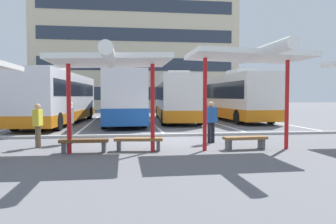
{
  "coord_description": "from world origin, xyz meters",
  "views": [
    {
      "loc": [
        -1.97,
        -13.66,
        1.86
      ],
      "look_at": [
        0.33,
        3.33,
        1.04
      ],
      "focal_mm": 34.86,
      "sensor_mm": 36.0,
      "label": 1
    }
  ],
  "objects_px": {
    "waiting_shelter_2": "(250,58)",
    "waiting_passenger_0": "(38,122)",
    "waiting_passenger_1": "(211,119)",
    "bench_2": "(139,141)",
    "coach_bus_1": "(121,98)",
    "bench_1": "(84,143)",
    "coach_bus_2": "(175,99)",
    "waiting_shelter_1": "(111,63)",
    "waiting_passenger_2": "(70,119)",
    "coach_bus_0": "(60,98)",
    "bench_3": "(245,140)",
    "coach_bus_3": "(234,98)"
  },
  "relations": [
    {
      "from": "waiting_passenger_1",
      "to": "bench_2",
      "type": "bearing_deg",
      "value": -152.52
    },
    {
      "from": "waiting_passenger_0",
      "to": "waiting_passenger_2",
      "type": "xyz_separation_m",
      "value": [
        1.0,
        0.87,
        0.04
      ]
    },
    {
      "from": "coach_bus_1",
      "to": "waiting_shelter_2",
      "type": "distance_m",
      "value": 13.59
    },
    {
      "from": "coach_bus_0",
      "to": "waiting_shelter_1",
      "type": "xyz_separation_m",
      "value": [
        3.88,
        -12.15,
        1.2
      ]
    },
    {
      "from": "coach_bus_0",
      "to": "waiting_passenger_2",
      "type": "relative_size",
      "value": 7.64
    },
    {
      "from": "coach_bus_1",
      "to": "bench_1",
      "type": "xyz_separation_m",
      "value": [
        -1.13,
        -12.39,
        -1.38
      ]
    },
    {
      "from": "coach_bus_0",
      "to": "coach_bus_1",
      "type": "relative_size",
      "value": 1.02
    },
    {
      "from": "bench_3",
      "to": "waiting_passenger_0",
      "type": "xyz_separation_m",
      "value": [
        -7.33,
        1.37,
        0.58
      ]
    },
    {
      "from": "coach_bus_0",
      "to": "bench_3",
      "type": "bearing_deg",
      "value": -54.27
    },
    {
      "from": "coach_bus_2",
      "to": "bench_1",
      "type": "xyz_separation_m",
      "value": [
        -5.22,
        -13.67,
        -1.36
      ]
    },
    {
      "from": "waiting_passenger_1",
      "to": "bench_3",
      "type": "bearing_deg",
      "value": -65.36
    },
    {
      "from": "coach_bus_2",
      "to": "coach_bus_1",
      "type": "bearing_deg",
      "value": -162.7
    },
    {
      "from": "waiting_shelter_2",
      "to": "waiting_shelter_1",
      "type": "bearing_deg",
      "value": 179.5
    },
    {
      "from": "coach_bus_2",
      "to": "bench_1",
      "type": "relative_size",
      "value": 7.28
    },
    {
      "from": "coach_bus_2",
      "to": "waiting_shelter_2",
      "type": "distance_m",
      "value": 14.13
    },
    {
      "from": "waiting_passenger_0",
      "to": "coach_bus_0",
      "type": "bearing_deg",
      "value": 96.47
    },
    {
      "from": "coach_bus_0",
      "to": "waiting_passenger_1",
      "type": "height_order",
      "value": "coach_bus_0"
    },
    {
      "from": "waiting_shelter_2",
      "to": "waiting_passenger_0",
      "type": "height_order",
      "value": "waiting_shelter_2"
    },
    {
      "from": "waiting_shelter_1",
      "to": "waiting_shelter_2",
      "type": "relative_size",
      "value": 1.1
    },
    {
      "from": "waiting_shelter_2",
      "to": "waiting_passenger_0",
      "type": "xyz_separation_m",
      "value": [
        -7.33,
        1.73,
        -2.24
      ]
    },
    {
      "from": "bench_2",
      "to": "bench_3",
      "type": "xyz_separation_m",
      "value": [
        3.73,
        -0.15,
        -0.0
      ]
    },
    {
      "from": "coach_bus_2",
      "to": "waiting_shelter_1",
      "type": "xyz_separation_m",
      "value": [
        -4.32,
        -14.01,
        1.25
      ]
    },
    {
      "from": "coach_bus_0",
      "to": "bench_3",
      "type": "relative_size",
      "value": 7.96
    },
    {
      "from": "bench_1",
      "to": "waiting_passenger_1",
      "type": "relative_size",
      "value": 0.97
    },
    {
      "from": "waiting_passenger_0",
      "to": "waiting_passenger_1",
      "type": "distance_m",
      "value": 6.56
    },
    {
      "from": "coach_bus_0",
      "to": "waiting_passenger_1",
      "type": "relative_size",
      "value": 7.63
    },
    {
      "from": "coach_bus_1",
      "to": "waiting_passenger_1",
      "type": "relative_size",
      "value": 7.47
    },
    {
      "from": "bench_1",
      "to": "coach_bus_2",
      "type": "bearing_deg",
      "value": 69.09
    },
    {
      "from": "waiting_passenger_2",
      "to": "coach_bus_1",
      "type": "bearing_deg",
      "value": 79.31
    },
    {
      "from": "coach_bus_1",
      "to": "bench_3",
      "type": "height_order",
      "value": "coach_bus_1"
    },
    {
      "from": "waiting_passenger_0",
      "to": "waiting_passenger_2",
      "type": "relative_size",
      "value": 0.97
    },
    {
      "from": "coach_bus_0",
      "to": "waiting_shelter_1",
      "type": "bearing_deg",
      "value": -72.29
    },
    {
      "from": "waiting_shelter_1",
      "to": "coach_bus_2",
      "type": "bearing_deg",
      "value": 72.85
    },
    {
      "from": "waiting_shelter_1",
      "to": "bench_1",
      "type": "relative_size",
      "value": 3.01
    },
    {
      "from": "bench_1",
      "to": "waiting_passenger_2",
      "type": "height_order",
      "value": "waiting_passenger_2"
    },
    {
      "from": "bench_1",
      "to": "bench_2",
      "type": "distance_m",
      "value": 1.8
    },
    {
      "from": "bench_1",
      "to": "waiting_passenger_2",
      "type": "xyz_separation_m",
      "value": [
        -0.79,
        2.21,
        0.62
      ]
    },
    {
      "from": "bench_2",
      "to": "bench_1",
      "type": "bearing_deg",
      "value": -175.95
    },
    {
      "from": "coach_bus_3",
      "to": "waiting_passenger_0",
      "type": "distance_m",
      "value": 16.6
    },
    {
      "from": "bench_3",
      "to": "waiting_shelter_1",
      "type": "bearing_deg",
      "value": -176.12
    },
    {
      "from": "waiting_shelter_1",
      "to": "bench_1",
      "type": "bearing_deg",
      "value": 159.38
    },
    {
      "from": "bench_2",
      "to": "coach_bus_2",
      "type": "bearing_deg",
      "value": 75.82
    },
    {
      "from": "waiting_shelter_1",
      "to": "bench_1",
      "type": "height_order",
      "value": "waiting_shelter_1"
    },
    {
      "from": "coach_bus_1",
      "to": "waiting_shelter_2",
      "type": "xyz_separation_m",
      "value": [
        4.4,
        -12.77,
        1.43
      ]
    },
    {
      "from": "bench_1",
      "to": "waiting_shelter_2",
      "type": "relative_size",
      "value": 0.36
    },
    {
      "from": "waiting_passenger_2",
      "to": "waiting_passenger_0",
      "type": "bearing_deg",
      "value": -139.17
    },
    {
      "from": "coach_bus_0",
      "to": "coach_bus_1",
      "type": "xyz_separation_m",
      "value": [
        4.11,
        0.58,
        -0.03
      ]
    },
    {
      "from": "waiting_passenger_2",
      "to": "bench_3",
      "type": "bearing_deg",
      "value": -19.49
    },
    {
      "from": "coach_bus_2",
      "to": "waiting_passenger_1",
      "type": "xyz_separation_m",
      "value": [
        -0.46,
        -12.0,
        -0.74
      ]
    },
    {
      "from": "waiting_passenger_2",
      "to": "coach_bus_3",
      "type": "bearing_deg",
      "value": 46.4
    }
  ]
}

